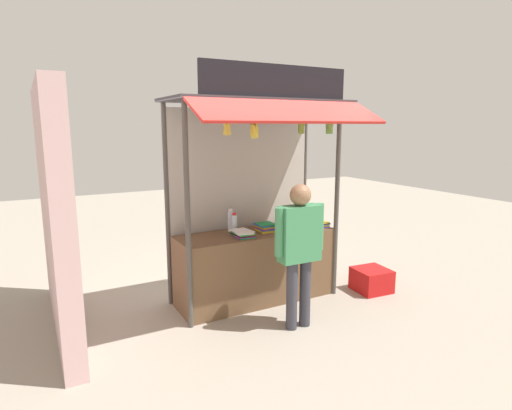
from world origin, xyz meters
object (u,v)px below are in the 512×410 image
object	(u,v)px
water_bottle_back_left	(295,216)
magazine_stack_center	(266,227)
banana_bunch_inner_left	(254,131)
magazine_stack_front_right	(243,234)
water_bottle_mid_right	(280,218)
water_bottle_left	(231,221)
banana_bunch_rightmost	(329,127)
water_bottle_right	(234,223)
vendor_person	(300,243)
magazine_stack_rear_center	(317,225)
banana_bunch_leftmost	(227,128)
plastic_crate	(371,280)
banana_bunch_inner_right	(301,127)

from	to	relation	value
water_bottle_back_left	magazine_stack_center	size ratio (longest dim) A/B	0.87
banana_bunch_inner_left	magazine_stack_front_right	bearing A→B (deg)	88.56
water_bottle_mid_right	magazine_stack_center	distance (m)	0.29
water_bottle_left	banana_bunch_rightmost	xyz separation A→B (m)	(1.02, -0.64, 1.17)
magazine_stack_center	water_bottle_right	bearing A→B (deg)	164.54
vendor_person	water_bottle_back_left	bearing A→B (deg)	59.96
magazine_stack_center	magazine_stack_rear_center	size ratio (longest dim) A/B	0.94
magazine_stack_rear_center	vendor_person	bearing A→B (deg)	-136.98
banana_bunch_leftmost	plastic_crate	distance (m)	2.93
magazine_stack_center	plastic_crate	world-z (taller)	magazine_stack_center
water_bottle_left	banana_bunch_rightmost	world-z (taller)	banana_bunch_rightmost
water_bottle_mid_right	magazine_stack_center	world-z (taller)	water_bottle_mid_right
magazine_stack_center	banana_bunch_inner_left	xyz separation A→B (m)	(-0.39, -0.43, 1.22)
magazine_stack_center	banana_bunch_leftmost	xyz separation A→B (m)	(-0.72, -0.43, 1.25)
banana_bunch_leftmost	banana_bunch_rightmost	xyz separation A→B (m)	(1.36, -0.00, 0.01)
water_bottle_left	magazine_stack_rear_center	distance (m)	1.15
banana_bunch_inner_left	plastic_crate	world-z (taller)	banana_bunch_inner_left
water_bottle_right	banana_bunch_inner_right	xyz separation A→B (m)	(0.61, -0.54, 1.19)
water_bottle_right	banana_bunch_leftmost	size ratio (longest dim) A/B	0.93
water_bottle_right	plastic_crate	bearing A→B (deg)	-18.97
magazine_stack_center	magazine_stack_front_right	bearing A→B (deg)	-162.95
magazine_stack_rear_center	banana_bunch_inner_left	world-z (taller)	banana_bunch_inner_left
magazine_stack_front_right	magazine_stack_center	xyz separation A→B (m)	(0.39, 0.12, 0.01)
water_bottle_mid_right	banana_bunch_inner_right	xyz separation A→B (m)	(-0.04, -0.51, 1.18)
water_bottle_left	banana_bunch_leftmost	world-z (taller)	banana_bunch_leftmost
magazine_stack_center	banana_bunch_rightmost	bearing A→B (deg)	-34.08
water_bottle_mid_right	magazine_stack_front_right	xyz separation A→B (m)	(-0.65, -0.20, -0.09)
water_bottle_right	banana_bunch_inner_right	bearing A→B (deg)	-41.22
banana_bunch_inner_left	vendor_person	distance (m)	1.32
water_bottle_mid_right	plastic_crate	bearing A→B (deg)	-27.64
magazine_stack_center	vendor_person	distance (m)	0.90
banana_bunch_rightmost	magazine_stack_center	bearing A→B (deg)	145.92
water_bottle_back_left	magazine_stack_rear_center	world-z (taller)	water_bottle_back_left
water_bottle_left	plastic_crate	world-z (taller)	water_bottle_left
magazine_stack_rear_center	magazine_stack_front_right	bearing A→B (deg)	177.49
magazine_stack_front_right	water_bottle_back_left	bearing A→B (deg)	16.39
water_bottle_right	banana_bunch_inner_left	world-z (taller)	banana_bunch_inner_left
water_bottle_left	banana_bunch_leftmost	bearing A→B (deg)	-117.58
water_bottle_mid_right	banana_bunch_inner_left	size ratio (longest dim) A/B	0.86
magazine_stack_center	banana_bunch_leftmost	bearing A→B (deg)	-149.39
magazine_stack_rear_center	banana_bunch_leftmost	xyz separation A→B (m)	(-1.42, -0.26, 1.26)
banana_bunch_rightmost	banana_bunch_inner_right	bearing A→B (deg)	179.93
water_bottle_back_left	banana_bunch_leftmost	size ratio (longest dim) A/B	0.84
magazine_stack_front_right	magazine_stack_rear_center	bearing A→B (deg)	-2.51
water_bottle_mid_right	magazine_stack_rear_center	distance (m)	0.50
plastic_crate	banana_bunch_leftmost	bearing A→B (deg)	178.01
plastic_crate	magazine_stack_rear_center	bearing A→B (deg)	154.02
banana_bunch_inner_left	banana_bunch_leftmost	distance (m)	0.33
plastic_crate	water_bottle_right	bearing A→B (deg)	161.03
banana_bunch_inner_left	banana_bunch_rightmost	xyz separation A→B (m)	(1.03, 0.00, 0.04)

